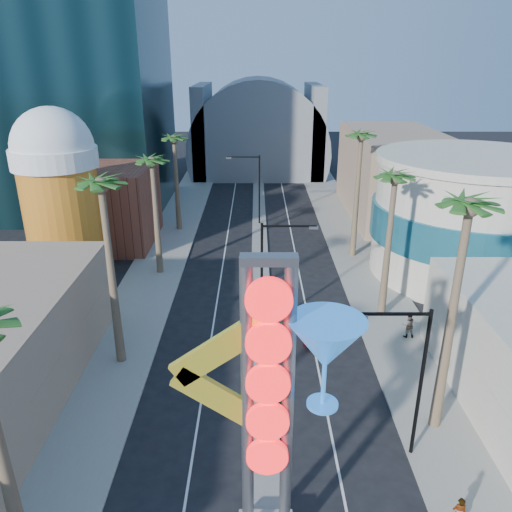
{
  "coord_description": "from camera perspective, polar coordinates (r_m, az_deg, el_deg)",
  "views": [
    {
      "loc": [
        -0.4,
        -11.08,
        18.2
      ],
      "look_at": [
        -0.39,
        20.94,
        5.3
      ],
      "focal_mm": 35.0,
      "sensor_mm": 36.0,
      "label": 1
    }
  ],
  "objects": [
    {
      "name": "median",
      "position": [
        52.32,
        0.42,
        1.67
      ],
      "size": [
        1.6,
        84.0,
        0.15
      ],
      "primitive_type": "cube",
      "color": "gray",
      "rests_on": "ground"
    },
    {
      "name": "canopy",
      "position": [
        84.24,
        0.26,
        12.45
      ],
      "size": [
        22.0,
        16.0,
        22.0
      ],
      "color": "slate",
      "rests_on": "ground"
    },
    {
      "name": "palm_6",
      "position": [
        35.37,
        15.54,
        7.62
      ],
      "size": [
        2.4,
        2.4,
        11.7
      ],
      "color": "brown",
      "rests_on": "ground"
    },
    {
      "name": "streetlight_1",
      "position": [
        56.67,
        -0.17,
        8.34
      ],
      "size": [
        3.79,
        0.25,
        8.0
      ],
      "color": "black",
      "rests_on": "ground"
    },
    {
      "name": "pedestrian_b",
      "position": [
        36.0,
        17.01,
        -7.53
      ],
      "size": [
        0.9,
        0.7,
        1.85
      ],
      "primitive_type": "imported",
      "rotation": [
        0.0,
        0.0,
        3.14
      ],
      "color": "gray",
      "rests_on": "sidewalk_east"
    },
    {
      "name": "streetlight_0",
      "position": [
        33.83,
        1.59,
        -1.26
      ],
      "size": [
        3.79,
        0.25,
        8.0
      ],
      "color": "black",
      "rests_on": "ground"
    },
    {
      "name": "sidewalk_east",
      "position": [
        50.5,
        11.29,
        0.46
      ],
      "size": [
        5.0,
        100.0,
        0.15
      ],
      "primitive_type": "cube",
      "color": "gray",
      "rests_on": "ground"
    },
    {
      "name": "sidewalk_west",
      "position": [
        50.35,
        -10.43,
        0.46
      ],
      "size": [
        5.0,
        100.0,
        0.15
      ],
      "primitive_type": "cube",
      "color": "gray",
      "rests_on": "ground"
    },
    {
      "name": "palm_5",
      "position": [
        24.1,
        22.99,
        3.45
      ],
      "size": [
        2.4,
        2.4,
        13.2
      ],
      "color": "brown",
      "rests_on": "ground"
    },
    {
      "name": "palm_7",
      "position": [
        46.64,
        11.89,
        12.39
      ],
      "size": [
        2.4,
        2.4,
        12.7
      ],
      "color": "brown",
      "rests_on": "ground"
    },
    {
      "name": "red_pickup",
      "position": [
        35.35,
        6.97,
        -7.93
      ],
      "size": [
        2.52,
        5.05,
        1.37
      ],
      "primitive_type": "imported",
      "rotation": [
        0.0,
        0.0,
        0.05
      ],
      "color": "#B1190D",
      "rests_on": "ground"
    },
    {
      "name": "turquoise_building",
      "position": [
        46.84,
        23.18,
        4.09
      ],
      "size": [
        16.6,
        16.6,
        10.6
      ],
      "color": "beige",
      "rests_on": "ground"
    },
    {
      "name": "streetlight_2",
      "position": [
        24.36,
        17.42,
        -12.48
      ],
      "size": [
        3.45,
        0.25,
        8.0
      ],
      "color": "black",
      "rests_on": "ground"
    },
    {
      "name": "palm_3",
      "position": [
        54.48,
        -9.32,
        12.45
      ],
      "size": [
        2.4,
        2.4,
        11.2
      ],
      "color": "brown",
      "rests_on": "ground"
    },
    {
      "name": "neon_sign",
      "position": [
        17.81,
        4.06,
        -15.81
      ],
      "size": [
        6.53,
        2.6,
        12.55
      ],
      "color": "gray",
      "rests_on": "ground"
    },
    {
      "name": "palm_2",
      "position": [
        42.87,
        -11.76,
        9.75
      ],
      "size": [
        2.4,
        2.4,
        11.2
      ],
      "color": "brown",
      "rests_on": "ground"
    },
    {
      "name": "brick_filler_west",
      "position": [
        53.42,
        -17.08,
        5.55
      ],
      "size": [
        10.0,
        10.0,
        8.0
      ],
      "primitive_type": "cube",
      "color": "brown",
      "rests_on": "ground"
    },
    {
      "name": "beer_mug",
      "position": [
        45.5,
        -21.59,
        7.25
      ],
      "size": [
        7.0,
        7.0,
        14.5
      ],
      "color": "orange",
      "rests_on": "ground"
    },
    {
      "name": "palm_1",
      "position": [
        29.36,
        -17.16,
        6.41
      ],
      "size": [
        2.4,
        2.4,
        12.7
      ],
      "color": "brown",
      "rests_on": "ground"
    },
    {
      "name": "filler_east",
      "position": [
        62.72,
        15.34,
        9.02
      ],
      "size": [
        10.0,
        20.0,
        10.0
      ],
      "primitive_type": "cube",
      "color": "#A28268",
      "rests_on": "ground"
    }
  ]
}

